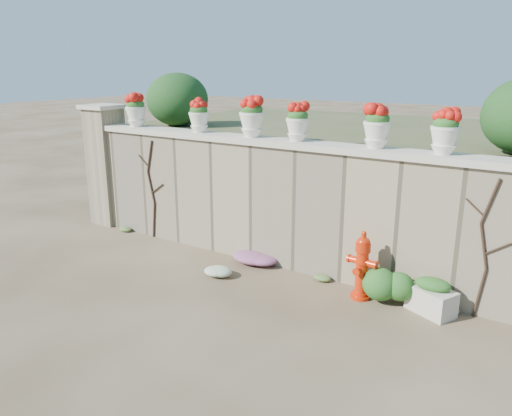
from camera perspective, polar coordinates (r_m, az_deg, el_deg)
The scene contains 19 objects.
ground at distance 7.26m, azimuth -5.04°, elevation -10.59°, with size 80.00×80.00×0.00m, color #4B3B25.
stone_wall at distance 8.29m, azimuth 2.50°, elevation 0.29°, with size 8.00×0.40×2.00m, color gray.
wall_cap at distance 8.07m, azimuth 2.59°, elevation 7.49°, with size 8.10×0.52×0.10m, color beige.
gate_pillar at distance 10.89m, azimuth -16.66°, elevation 4.81°, with size 0.72×0.72×2.48m.
raised_fill at distance 11.08m, azimuth 11.03°, elevation 4.02°, with size 9.00×6.00×2.00m, color #384C23.
back_shrub_left at distance 10.88m, azimuth -8.97°, elevation 12.15°, with size 1.30×1.30×1.10m, color #143814.
vine_left at distance 9.73m, azimuth -11.84°, elevation 2.27°, with size 0.60×0.04×1.91m.
vine_right at distance 7.06m, azimuth 24.66°, elevation -4.09°, with size 0.60×0.04×1.91m.
fire_hydrant at distance 7.28m, azimuth 12.01°, elevation -6.41°, with size 0.44×0.31×1.01m.
planter_box at distance 7.22m, azimuth 19.44°, elevation -9.55°, with size 0.70×0.57×0.51m.
green_shrub at distance 7.30m, azimuth 15.11°, elevation -8.20°, with size 0.67×0.60×0.63m, color #1E5119.
magenta_clump at distance 8.45m, azimuth -0.43°, elevation -5.67°, with size 0.90×0.60×0.24m, color #C327B2.
white_flowers at distance 7.95m, azimuth -4.08°, elevation -7.35°, with size 0.54×0.43×0.19m, color white.
urn_pot_0 at distance 10.03m, azimuth -13.57°, elevation 10.76°, with size 0.39×0.39×0.61m.
urn_pot_1 at distance 8.96m, azimuth -6.53°, elevation 10.38°, with size 0.36×0.36×0.57m.
urn_pot_2 at distance 8.29m, azimuth -0.47°, elevation 10.33°, with size 0.42×0.42×0.65m.
urn_pot_3 at distance 7.86m, azimuth 4.78°, elevation 9.68°, with size 0.37×0.37×0.58m.
urn_pot_4 at distance 7.34m, azimuth 13.66°, elevation 8.99°, with size 0.39×0.39×0.61m.
urn_pot_5 at distance 7.08m, azimuth 20.80°, elevation 8.12°, with size 0.38×0.38×0.60m.
Camera 1 is at (4.07, -5.06, 3.23)m, focal length 35.00 mm.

